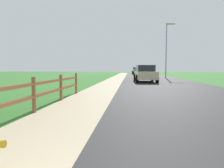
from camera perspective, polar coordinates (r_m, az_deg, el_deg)
ground_plane at (r=25.53m, az=3.35°, el=1.45°), size 120.00×120.00×0.00m
road_asphalt at (r=27.65m, az=10.74°, el=1.61°), size 7.00×66.00×0.01m
curb_concrete at (r=27.77m, az=-2.73°, el=1.69°), size 6.00×66.00×0.01m
grass_verge at (r=28.01m, az=-5.77°, el=1.70°), size 5.00×66.00×0.00m
rail_fence at (r=6.26m, az=-20.91°, el=-2.06°), size 0.11×9.33×1.03m
parked_suv_beige at (r=19.69m, az=9.23°, el=2.91°), size 2.13×4.61×1.59m
parked_car_red at (r=26.95m, az=8.47°, el=3.17°), size 2.08×4.30×1.50m
parked_car_black at (r=37.28m, az=7.71°, el=3.49°), size 2.25×4.44×1.50m
parked_car_silver at (r=48.15m, az=6.89°, el=3.70°), size 2.25×4.57×1.60m
street_lamp at (r=29.07m, az=15.04°, el=10.16°), size 1.17×0.20×7.38m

